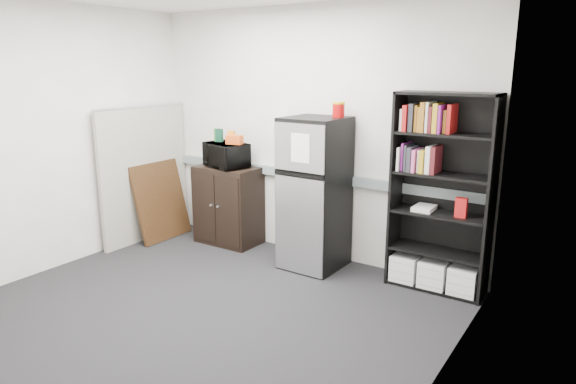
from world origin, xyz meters
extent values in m
plane|color=black|center=(0.00, 0.00, 0.00)|extent=(4.00, 4.00, 0.00)
cube|color=silver|center=(0.00, 1.75, 1.35)|extent=(4.00, 0.02, 2.70)
cube|color=silver|center=(2.00, 0.00, 1.35)|extent=(0.02, 3.50, 2.70)
cube|color=silver|center=(-2.00, 0.00, 1.35)|extent=(0.02, 3.50, 2.70)
cube|color=gray|center=(0.00, 1.72, 0.90)|extent=(3.92, 0.05, 0.10)
cube|color=white|center=(-0.35, 1.74, 1.55)|extent=(0.14, 0.00, 0.10)
cube|color=black|center=(1.09, 1.56, 0.93)|extent=(0.02, 0.34, 1.85)
cube|color=black|center=(1.97, 1.56, 0.93)|extent=(0.02, 0.34, 1.85)
cube|color=black|center=(1.53, 1.72, 0.93)|extent=(0.90, 0.02, 1.85)
cube|color=black|center=(1.53, 1.56, 1.84)|extent=(0.90, 0.34, 0.02)
cube|color=black|center=(1.53, 1.56, 0.02)|extent=(0.85, 0.32, 0.03)
cube|color=black|center=(1.53, 1.56, 0.37)|extent=(0.85, 0.32, 0.03)
cube|color=black|center=(1.53, 1.56, 0.74)|extent=(0.85, 0.32, 0.02)
cube|color=black|center=(1.53, 1.56, 1.11)|extent=(0.85, 0.32, 0.02)
cube|color=black|center=(1.53, 1.56, 1.48)|extent=(0.85, 0.32, 0.02)
cube|color=silver|center=(1.25, 1.55, 0.16)|extent=(0.25, 0.30, 0.25)
cube|color=silver|center=(1.53, 1.55, 0.16)|extent=(0.25, 0.30, 0.25)
cube|color=silver|center=(1.81, 1.55, 0.16)|extent=(0.25, 0.30, 0.25)
cube|color=gray|center=(-1.90, 1.08, 0.80)|extent=(0.05, 1.30, 1.60)
cube|color=#B2B2B7|center=(-1.90, 1.08, 1.61)|extent=(0.06, 1.30, 0.02)
cube|color=black|center=(-0.97, 1.50, 0.46)|extent=(0.74, 0.46, 0.92)
cube|color=black|center=(-1.14, 1.27, 0.46)|extent=(0.34, 0.01, 0.81)
cube|color=black|center=(-0.79, 1.27, 0.46)|extent=(0.34, 0.01, 0.81)
cylinder|color=#B2B2B7|center=(-1.02, 1.25, 0.51)|extent=(0.02, 0.02, 0.02)
cylinder|color=#B2B2B7|center=(-0.92, 1.25, 0.51)|extent=(0.02, 0.02, 0.02)
imported|color=black|center=(-0.97, 1.48, 1.07)|extent=(0.59, 0.47, 0.28)
cube|color=#185620|center=(-1.11, 1.52, 1.28)|extent=(0.08, 0.07, 0.15)
cube|color=#0C3624|center=(-1.08, 1.52, 1.28)|extent=(0.08, 0.06, 0.15)
cube|color=orange|center=(-0.91, 1.52, 1.28)|extent=(0.08, 0.06, 0.14)
cube|color=#DD4E16|center=(-0.82, 1.47, 1.26)|extent=(0.20, 0.13, 0.10)
cube|color=black|center=(0.26, 1.43, 0.78)|extent=(0.60, 0.60, 1.55)
cube|color=#B9BABE|center=(0.26, 1.12, 1.31)|extent=(0.57, 0.03, 0.47)
cube|color=#B9BABE|center=(0.26, 1.12, 0.51)|extent=(0.57, 0.03, 0.99)
cube|color=black|center=(0.26, 1.11, 1.04)|extent=(0.57, 0.02, 0.03)
cube|color=white|center=(0.28, 1.11, 1.31)|extent=(0.21, 0.01, 0.28)
cube|color=black|center=(0.26, 1.43, 1.56)|extent=(0.60, 0.60, 0.02)
cylinder|color=#A50708|center=(0.45, 1.55, 1.65)|extent=(0.12, 0.12, 0.15)
cylinder|color=gold|center=(0.45, 1.55, 1.73)|extent=(0.12, 0.12, 0.02)
cube|color=black|center=(-1.77, 1.18, 0.48)|extent=(0.27, 0.74, 0.93)
cube|color=silver|center=(-1.75, 1.18, 0.48)|extent=(0.20, 0.63, 0.79)
camera|label=1|loc=(2.86, -3.02, 2.08)|focal=32.00mm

